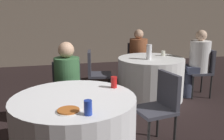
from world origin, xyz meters
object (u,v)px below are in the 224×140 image
at_px(chair_far_west, 95,70).
at_px(soda_can_blue, 88,108).
at_px(chair_far_east, 203,68).
at_px(bottle_far, 149,52).
at_px(table_near, 75,132).
at_px(table_far, 150,78).
at_px(pizza_plate_near, 68,111).
at_px(person_floral_shirt, 139,57).
at_px(soda_can_red, 114,82).
at_px(chair_near_east, 161,102).
at_px(person_white_shirt, 196,63).
at_px(chair_far_north, 137,59).
at_px(chair_near_north, 67,87).
at_px(person_green_jacket, 68,86).

distance_m(chair_far_west, soda_can_blue, 2.38).
height_order(chair_far_east, bottle_far, bottle_far).
height_order(chair_far_west, chair_far_east, same).
height_order(table_near, soda_can_blue, soda_can_blue).
bearing_deg(table_far, pizza_plate_near, -127.68).
distance_m(person_floral_shirt, soda_can_blue, 3.35).
relative_size(chair_far_west, soda_can_red, 7.11).
distance_m(chair_near_east, person_white_shirt, 1.98).
height_order(person_floral_shirt, soda_can_red, person_floral_shirt).
bearing_deg(soda_can_blue, chair_far_west, 78.76).
bearing_deg(table_near, person_floral_shirt, 58.03).
bearing_deg(chair_far_east, table_near, 128.98).
height_order(table_far, bottle_far, bottle_far).
relative_size(table_near, person_floral_shirt, 1.03).
bearing_deg(chair_far_east, chair_far_north, 45.38).
relative_size(chair_far_east, person_floral_shirt, 0.74).
relative_size(chair_near_north, bottle_far, 3.40).
height_order(table_far, soda_can_blue, soda_can_blue).
bearing_deg(person_white_shirt, soda_can_blue, 138.50).
height_order(person_floral_shirt, bottle_far, person_floral_shirt).
height_order(person_green_jacket, pizza_plate_near, person_green_jacket).
xyz_separation_m(pizza_plate_near, soda_can_red, (0.53, 0.54, 0.05)).
bearing_deg(table_near, chair_near_east, 9.59).
bearing_deg(person_green_jacket, chair_near_east, 145.70).
xyz_separation_m(chair_near_east, soda_can_red, (-0.55, 0.04, 0.26)).
bearing_deg(soda_can_red, chair_far_north, 65.21).
distance_m(chair_near_north, person_floral_shirt, 2.20).
height_order(chair_far_east, person_green_jacket, person_green_jacket).
bearing_deg(soda_can_blue, pizza_plate_near, 144.59).
height_order(chair_far_north, person_green_jacket, person_green_jacket).
relative_size(chair_far_west, pizza_plate_near, 4.18).
bearing_deg(table_far, chair_far_east, -6.17).
height_order(chair_far_east, soda_can_blue, chair_far_east).
bearing_deg(soda_can_red, chair_far_east, 34.50).
distance_m(table_near, chair_near_north, 1.02).
xyz_separation_m(table_near, table_far, (1.51, 1.71, 0.00)).
xyz_separation_m(table_far, person_green_jacket, (-1.51, -0.86, 0.22)).
relative_size(chair_near_east, soda_can_blue, 7.11).
xyz_separation_m(chair_near_north, bottle_far, (1.42, 0.60, 0.33)).
bearing_deg(person_floral_shirt, chair_far_west, 37.57).
bearing_deg(chair_far_east, person_floral_shirt, 50.06).
bearing_deg(chair_far_north, table_near, 64.67).
relative_size(chair_far_west, person_floral_shirt, 0.74).
distance_m(person_floral_shirt, pizza_plate_near, 3.33).
bearing_deg(soda_can_blue, table_far, 56.35).
xyz_separation_m(chair_far_east, bottle_far, (-1.07, 0.01, 0.33)).
height_order(chair_far_west, pizza_plate_near, chair_far_west).
xyz_separation_m(chair_near_east, bottle_far, (0.43, 1.44, 0.33)).
bearing_deg(bottle_far, chair_far_west, 162.95).
height_order(table_near, table_far, same).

